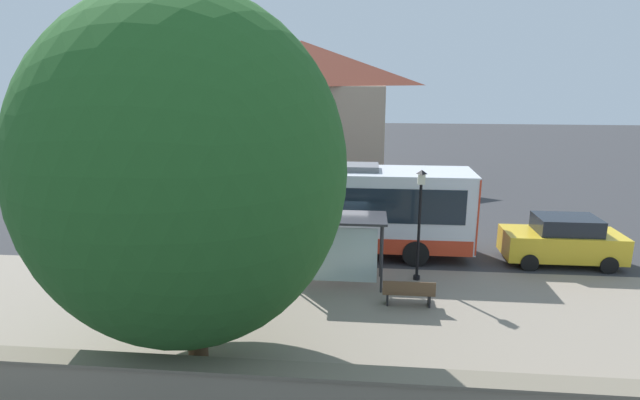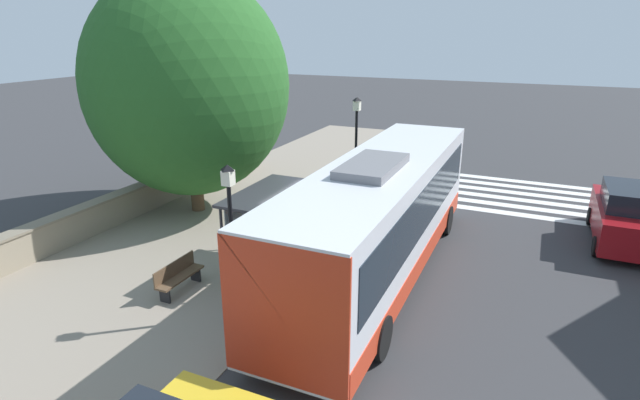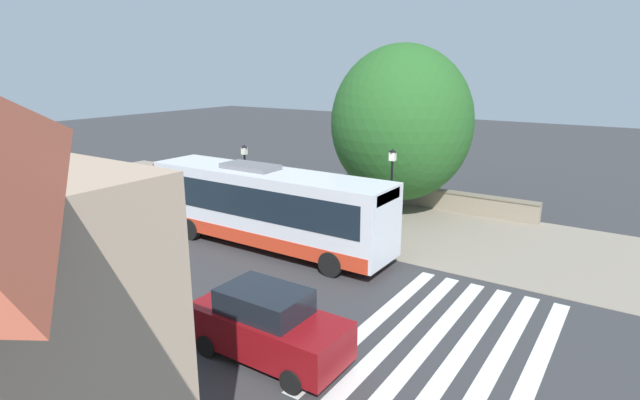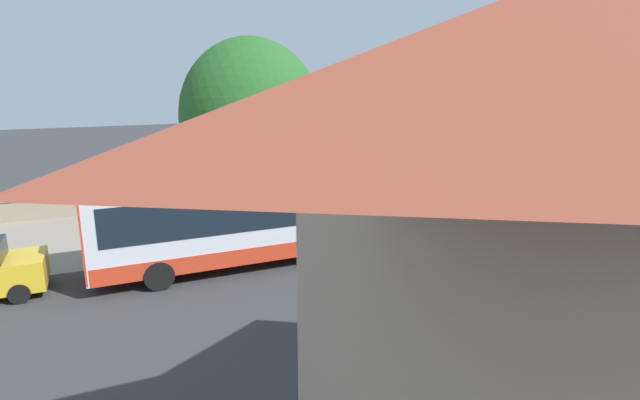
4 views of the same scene
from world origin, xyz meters
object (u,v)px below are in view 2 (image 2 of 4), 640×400
(bench, at_px, (178,276))
(parked_car_far_lane, at_px, (627,217))
(bus, at_px, (380,216))
(pedestrian, at_px, (379,191))
(shade_tree, at_px, (188,85))
(bus_shelter, at_px, (266,204))
(street_lamp_far, at_px, (231,230))
(street_lamp_near, at_px, (356,146))

(bench, height_order, parked_car_far_lane, parked_car_far_lane)
(bus, relative_size, parked_car_far_lane, 2.59)
(bus, distance_m, pedestrian, 5.37)
(parked_car_far_lane, bearing_deg, pedestrian, -176.02)
(bench, height_order, shade_tree, shade_tree)
(pedestrian, xyz_separation_m, shade_tree, (-6.69, -2.56, 3.96))
(bus, distance_m, bus_shelter, 3.35)
(street_lamp_far, bearing_deg, bus, 53.87)
(bus_shelter, relative_size, parked_car_far_lane, 0.73)
(bus, bearing_deg, parked_car_far_lane, 39.55)
(bus, relative_size, street_lamp_near, 2.59)
(bus_shelter, bearing_deg, street_lamp_near, 82.07)
(pedestrian, bearing_deg, parked_car_far_lane, 3.98)
(street_lamp_far, bearing_deg, street_lamp_near, 89.42)
(pedestrian, height_order, street_lamp_near, street_lamp_near)
(bus_shelter, xyz_separation_m, pedestrian, (1.67, 5.79, -1.08))
(bus_shelter, bearing_deg, bus, 12.99)
(pedestrian, height_order, bench, pedestrian)
(bus, xyz_separation_m, shade_tree, (-8.29, 2.48, 3.00))
(pedestrian, relative_size, street_lamp_far, 0.40)
(parked_car_far_lane, bearing_deg, bus_shelter, -147.67)
(bench, xyz_separation_m, shade_tree, (-3.56, 5.55, 4.42))
(bus, height_order, bench, bus)
(pedestrian, xyz_separation_m, bench, (-3.13, -8.11, -0.46))
(shade_tree, xyz_separation_m, parked_car_far_lane, (15.10, 3.15, -3.92))
(shade_tree, bearing_deg, bus, -16.64)
(pedestrian, height_order, shade_tree, shade_tree)
(bus, bearing_deg, street_lamp_near, 117.58)
(bus_shelter, xyz_separation_m, parked_car_far_lane, (10.07, 6.38, -1.04))
(shade_tree, bearing_deg, street_lamp_near, 21.64)
(bench, distance_m, street_lamp_near, 8.45)
(bus_shelter, relative_size, street_lamp_near, 0.73)
(bus_shelter, distance_m, shade_tree, 6.63)
(bus_shelter, distance_m, street_lamp_near, 5.62)
(pedestrian, distance_m, shade_tree, 8.19)
(bus, bearing_deg, street_lamp_far, -126.13)
(street_lamp_near, bearing_deg, bus_shelter, -97.93)
(pedestrian, distance_m, parked_car_far_lane, 8.42)
(pedestrian, height_order, street_lamp_far, street_lamp_far)
(pedestrian, bearing_deg, bus, -72.48)
(street_lamp_near, distance_m, parked_car_far_lane, 9.49)
(street_lamp_far, distance_m, parked_car_far_lane, 13.19)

